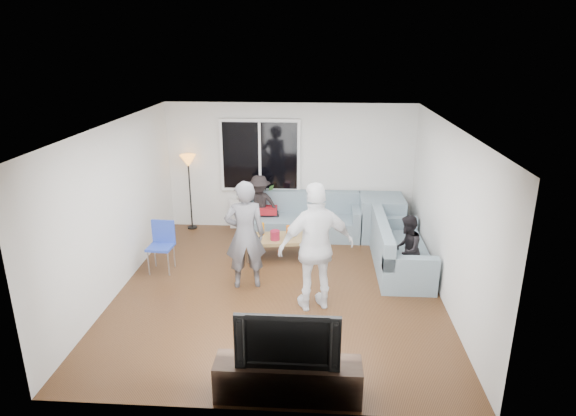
# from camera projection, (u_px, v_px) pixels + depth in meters

# --- Properties ---
(floor) EXTENTS (5.00, 5.50, 0.04)m
(floor) POSITION_uv_depth(u_px,v_px,m) (279.00, 289.00, 7.83)
(floor) COLOR #56351C
(floor) RESTS_ON ground
(ceiling) EXTENTS (5.00, 5.50, 0.04)m
(ceiling) POSITION_uv_depth(u_px,v_px,m) (278.00, 124.00, 6.99)
(ceiling) COLOR white
(ceiling) RESTS_ON ground
(wall_back) EXTENTS (5.00, 0.04, 2.60)m
(wall_back) POSITION_uv_depth(u_px,v_px,m) (290.00, 167.00, 10.03)
(wall_back) COLOR silver
(wall_back) RESTS_ON ground
(wall_front) EXTENTS (5.00, 0.04, 2.60)m
(wall_front) POSITION_uv_depth(u_px,v_px,m) (255.00, 303.00, 4.79)
(wall_front) COLOR silver
(wall_front) RESTS_ON ground
(wall_left) EXTENTS (0.04, 5.50, 2.60)m
(wall_left) POSITION_uv_depth(u_px,v_px,m) (116.00, 208.00, 7.56)
(wall_left) COLOR silver
(wall_left) RESTS_ON ground
(wall_right) EXTENTS (0.04, 5.50, 2.60)m
(wall_right) POSITION_uv_depth(u_px,v_px,m) (449.00, 215.00, 7.25)
(wall_right) COLOR silver
(wall_right) RESTS_ON ground
(window_frame) EXTENTS (1.62, 0.06, 1.47)m
(window_frame) POSITION_uv_depth(u_px,v_px,m) (260.00, 155.00, 9.91)
(window_frame) COLOR white
(window_frame) RESTS_ON wall_back
(window_glass) EXTENTS (1.50, 0.02, 1.35)m
(window_glass) POSITION_uv_depth(u_px,v_px,m) (260.00, 156.00, 9.87)
(window_glass) COLOR black
(window_glass) RESTS_ON window_frame
(window_mullion) EXTENTS (0.05, 0.03, 1.35)m
(window_mullion) POSITION_uv_depth(u_px,v_px,m) (260.00, 156.00, 9.86)
(window_mullion) COLOR white
(window_mullion) RESTS_ON window_frame
(radiator) EXTENTS (1.30, 0.12, 0.62)m
(radiator) POSITION_uv_depth(u_px,v_px,m) (261.00, 214.00, 10.27)
(radiator) COLOR silver
(radiator) RESTS_ON floor
(potted_plant) EXTENTS (0.22, 0.20, 0.34)m
(potted_plant) POSITION_uv_depth(u_px,v_px,m) (270.00, 193.00, 10.07)
(potted_plant) COLOR #3B6A2A
(potted_plant) RESTS_ON radiator
(vase) EXTENTS (0.22, 0.22, 0.18)m
(vase) POSITION_uv_depth(u_px,v_px,m) (241.00, 196.00, 10.14)
(vase) COLOR white
(vase) RESTS_ON radiator
(sofa_back_section) EXTENTS (2.30, 0.85, 0.85)m
(sofa_back_section) POSITION_uv_depth(u_px,v_px,m) (303.00, 216.00, 9.82)
(sofa_back_section) COLOR slate
(sofa_back_section) RESTS_ON floor
(sofa_right_section) EXTENTS (2.00, 0.85, 0.85)m
(sofa_right_section) POSITION_uv_depth(u_px,v_px,m) (401.00, 246.00, 8.37)
(sofa_right_section) COLOR slate
(sofa_right_section) RESTS_ON floor
(sofa_corner) EXTENTS (0.85, 0.85, 0.85)m
(sofa_corner) POSITION_uv_depth(u_px,v_px,m) (381.00, 218.00, 9.72)
(sofa_corner) COLOR slate
(sofa_corner) RESTS_ON floor
(cushion_yellow) EXTENTS (0.47, 0.43, 0.14)m
(cushion_yellow) POSITION_uv_depth(u_px,v_px,m) (247.00, 211.00, 9.84)
(cushion_yellow) COLOR gold
(cushion_yellow) RESTS_ON sofa_back_section
(cushion_red) EXTENTS (0.37, 0.32, 0.13)m
(cushion_red) POSITION_uv_depth(u_px,v_px,m) (268.00, 210.00, 9.89)
(cushion_red) COLOR maroon
(cushion_red) RESTS_ON sofa_back_section
(coffee_table) EXTENTS (1.18, 0.76, 0.40)m
(coffee_table) POSITION_uv_depth(u_px,v_px,m) (277.00, 248.00, 8.87)
(coffee_table) COLOR olive
(coffee_table) RESTS_ON floor
(pitcher) EXTENTS (0.17, 0.17, 0.17)m
(pitcher) POSITION_uv_depth(u_px,v_px,m) (275.00, 235.00, 8.67)
(pitcher) COLOR maroon
(pitcher) RESTS_ON coffee_table
(side_chair) EXTENTS (0.42, 0.42, 0.86)m
(side_chair) POSITION_uv_depth(u_px,v_px,m) (161.00, 248.00, 8.29)
(side_chair) COLOR #2843B1
(side_chair) RESTS_ON floor
(floor_lamp) EXTENTS (0.32, 0.32, 1.56)m
(floor_lamp) POSITION_uv_depth(u_px,v_px,m) (190.00, 193.00, 10.11)
(floor_lamp) COLOR orange
(floor_lamp) RESTS_ON floor
(player_left) EXTENTS (0.71, 0.54, 1.75)m
(player_left) POSITION_uv_depth(u_px,v_px,m) (245.00, 235.00, 7.64)
(player_left) COLOR #535358
(player_left) RESTS_ON floor
(player_right) EXTENTS (1.21, 0.79, 1.91)m
(player_right) POSITION_uv_depth(u_px,v_px,m) (316.00, 247.00, 6.98)
(player_right) COLOR silver
(player_right) RESTS_ON floor
(spectator_right) EXTENTS (0.58, 0.66, 1.14)m
(spectator_right) POSITION_uv_depth(u_px,v_px,m) (407.00, 250.00, 7.86)
(spectator_right) COLOR black
(spectator_right) RESTS_ON floor
(spectator_back) EXTENTS (0.82, 0.51, 1.23)m
(spectator_back) POSITION_uv_depth(u_px,v_px,m) (260.00, 205.00, 9.84)
(spectator_back) COLOR black
(spectator_back) RESTS_ON floor
(tv_console) EXTENTS (1.60, 0.40, 0.44)m
(tv_console) POSITION_uv_depth(u_px,v_px,m) (288.00, 379.00, 5.37)
(tv_console) COLOR #35271A
(tv_console) RESTS_ON floor
(television) EXTENTS (1.11, 0.15, 0.64)m
(television) POSITION_uv_depth(u_px,v_px,m) (288.00, 337.00, 5.20)
(television) COLOR black
(television) RESTS_ON tv_console
(bottle_a) EXTENTS (0.07, 0.07, 0.22)m
(bottle_a) POSITION_uv_depth(u_px,v_px,m) (262.00, 229.00, 8.90)
(bottle_a) COLOR orange
(bottle_a) RESTS_ON coffee_table
(bottle_e) EXTENTS (0.07, 0.07, 0.19)m
(bottle_e) POSITION_uv_depth(u_px,v_px,m) (295.00, 230.00, 8.90)
(bottle_e) COLOR black
(bottle_e) RESTS_ON coffee_table
(bottle_d) EXTENTS (0.07, 0.07, 0.24)m
(bottle_d) POSITION_uv_depth(u_px,v_px,m) (288.00, 232.00, 8.72)
(bottle_d) COLOR #CB5D12
(bottle_d) RESTS_ON coffee_table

